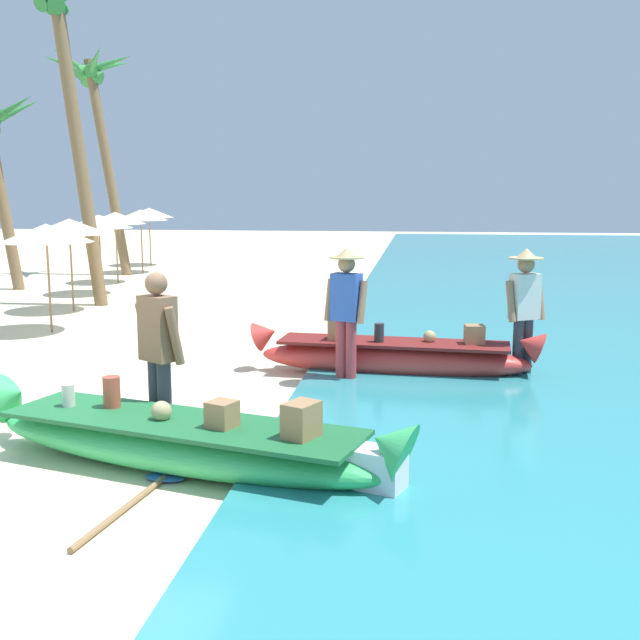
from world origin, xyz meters
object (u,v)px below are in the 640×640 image
(person_tourist_customer, at_px, (159,347))
(palm_tree_mid_cluster, at_px, (62,31))
(person_vendor_hatted, at_px, (346,306))
(palm_tree_leaning_seaward, at_px, (94,93))
(paddle, at_px, (140,497))
(person_vendor_assistant, at_px, (524,305))
(boat_red_midground, at_px, (393,356))
(boat_green_foreground, at_px, (182,441))
(cooler_box, at_px, (372,473))

(person_tourist_customer, bearing_deg, palm_tree_mid_cluster, 119.67)
(person_vendor_hatted, height_order, palm_tree_leaning_seaward, palm_tree_leaning_seaward)
(person_vendor_hatted, relative_size, paddle, 1.16)
(person_vendor_assistant, height_order, palm_tree_leaning_seaward, palm_tree_leaning_seaward)
(boat_red_midground, relative_size, palm_tree_mid_cluster, 0.55)
(boat_green_foreground, relative_size, person_vendor_hatted, 2.44)
(palm_tree_leaning_seaward, distance_m, paddle, 18.39)
(person_tourist_customer, relative_size, person_vendor_assistant, 0.97)
(boat_red_midground, height_order, palm_tree_leaning_seaward, palm_tree_leaning_seaward)
(person_tourist_customer, height_order, palm_tree_leaning_seaward, palm_tree_leaning_seaward)
(boat_red_midground, distance_m, person_tourist_customer, 3.79)
(boat_green_foreground, distance_m, paddle, 0.76)
(palm_tree_leaning_seaward, distance_m, palm_tree_mid_cluster, 6.19)
(palm_tree_leaning_seaward, bearing_deg, person_tourist_customer, -64.74)
(boat_red_midground, xyz_separation_m, cooler_box, (-0.01, -4.17, -0.07))
(paddle, bearing_deg, cooler_box, 8.97)
(boat_green_foreground, xyz_separation_m, cooler_box, (1.73, -0.42, -0.05))
(boat_red_midground, relative_size, person_vendor_hatted, 2.23)
(person_vendor_hatted, distance_m, palm_tree_mid_cluster, 10.27)
(person_vendor_assistant, height_order, palm_tree_mid_cluster, palm_tree_mid_cluster)
(person_vendor_hatted, relative_size, palm_tree_mid_cluster, 0.25)
(person_tourist_customer, relative_size, palm_tree_mid_cluster, 0.24)
(palm_tree_mid_cluster, xyz_separation_m, cooler_box, (7.18, -9.93, -5.54))
(person_vendor_hatted, relative_size, person_tourist_customer, 1.04)
(person_vendor_assistant, distance_m, palm_tree_mid_cluster, 11.59)
(boat_red_midground, bearing_deg, paddle, -112.66)
(palm_tree_mid_cluster, bearing_deg, person_tourist_customer, -60.33)
(palm_tree_leaning_seaward, height_order, cooler_box, palm_tree_leaning_seaward)
(boat_green_foreground, height_order, person_vendor_assistant, person_vendor_assistant)
(boat_red_midground, xyz_separation_m, person_vendor_assistant, (1.69, 0.01, 0.73))
(boat_green_foreground, xyz_separation_m, paddle, (-0.13, -0.72, -0.23))
(cooler_box, height_order, paddle, cooler_box)
(person_vendor_hatted, relative_size, palm_tree_leaning_seaward, 0.27)
(palm_tree_leaning_seaward, relative_size, paddle, 4.23)
(person_vendor_assistant, bearing_deg, palm_tree_leaning_seaward, 132.87)
(boat_red_midground, height_order, cooler_box, boat_red_midground)
(person_tourist_customer, relative_size, cooler_box, 3.23)
(person_tourist_customer, relative_size, paddle, 1.11)
(person_tourist_customer, bearing_deg, palm_tree_leaning_seaward, 115.26)
(person_vendor_assistant, xyz_separation_m, paddle, (-3.56, -4.48, -0.98))
(boat_green_foreground, bearing_deg, palm_tree_leaning_seaward, 115.57)
(person_tourist_customer, bearing_deg, person_vendor_assistant, 38.12)
(boat_red_midground, height_order, person_vendor_hatted, person_vendor_hatted)
(person_vendor_hatted, bearing_deg, boat_green_foreground, -109.67)
(boat_green_foreground, distance_m, palm_tree_mid_cluster, 12.26)
(cooler_box, bearing_deg, person_vendor_hatted, 119.58)
(palm_tree_mid_cluster, bearing_deg, cooler_box, -54.14)
(boat_green_foreground, bearing_deg, paddle, -100.35)
(person_vendor_hatted, relative_size, person_vendor_assistant, 1.02)
(paddle, bearing_deg, palm_tree_mid_cluster, 117.48)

